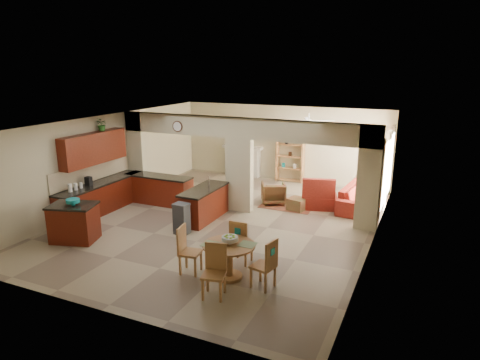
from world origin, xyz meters
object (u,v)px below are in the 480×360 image
at_px(dining_table, 229,255).
at_px(sofa, 361,197).
at_px(armchair, 273,193).
at_px(kitchen_island, 74,222).

relative_size(dining_table, sofa, 0.46).
distance_m(dining_table, sofa, 5.97).
relative_size(sofa, armchair, 3.20).
xyz_separation_m(dining_table, armchair, (-0.85, 5.01, -0.16)).
bearing_deg(dining_table, kitchen_island, 177.88).
bearing_deg(dining_table, sofa, 72.94).
bearing_deg(sofa, dining_table, 168.14).
height_order(sofa, armchair, sofa).
height_order(kitchen_island, armchair, kitchen_island).
distance_m(kitchen_island, sofa, 8.24).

